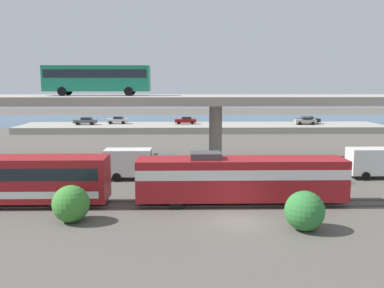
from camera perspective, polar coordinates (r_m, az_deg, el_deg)
name	(u,v)px	position (r m, az deg, el deg)	size (l,w,h in m)	color
ground_plane	(237,221)	(29.70, 6.20, -10.42)	(260.00, 260.00, 0.00)	#565149
rail_strip_near	(232,206)	(32.73, 5.48, -8.50)	(110.00, 0.12, 0.12)	#59544C
rail_strip_far	(229,201)	(34.20, 5.18, -7.75)	(110.00, 0.12, 0.12)	#59544C
train_locomotive	(251,177)	(33.14, 8.15, -4.52)	(17.47, 3.04, 4.18)	maroon
highway_overpass	(216,101)	(48.05, 3.29, 5.86)	(96.00, 10.42, 8.09)	#9E998E
transit_bus_on_overpass	(97,77)	(49.22, -12.94, 8.91)	(12.00, 2.68, 3.40)	#197A56
service_truck_west	(137,163)	(41.67, -7.56, -2.61)	(6.80, 2.46, 3.04)	#515459
service_truck_east	(380,162)	(45.93, 24.46, -2.28)	(6.80, 2.46, 3.04)	#0C4C26
pier_parking_lot	(202,128)	(83.43, 1.38, 2.28)	(72.16, 11.82, 1.22)	#9E998E
parked_car_0	(186,120)	(84.33, -0.87, 3.29)	(4.31, 1.84, 1.50)	maroon
parked_car_1	(118,120)	(86.13, -10.21, 3.27)	(4.16, 1.95, 1.50)	#B7B7BC
parked_car_2	(308,120)	(88.54, 15.67, 3.22)	(4.61, 1.87, 1.50)	black
parked_car_3	(306,121)	(86.11, 15.35, 3.10)	(4.17, 1.83, 1.50)	#9E998C
parked_car_4	(86,121)	(85.65, -14.43, 3.11)	(4.50, 1.86, 1.50)	#515459
harbor_water	(198,120)	(106.36, 0.83, 3.29)	(140.00, 36.00, 0.01)	#385B7A
shrub_left	(71,204)	(30.08, -16.32, -7.90)	(2.58, 2.58, 2.58)	#397E30
shrub_right	(305,211)	(28.29, 15.23, -8.86)	(2.62, 2.62, 2.62)	#2F7635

